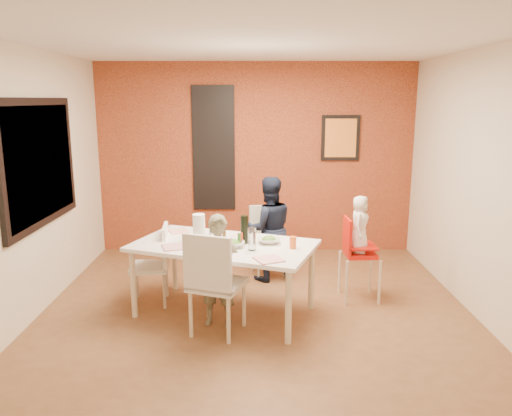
{
  "coord_description": "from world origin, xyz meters",
  "views": [
    {
      "loc": [
        -0.01,
        -4.89,
        2.18
      ],
      "look_at": [
        0.0,
        0.3,
        1.05
      ],
      "focal_mm": 35.0,
      "sensor_mm": 36.0,
      "label": 1
    }
  ],
  "objects_px": {
    "chair_far": "(267,236)",
    "child_far": "(269,229)",
    "chair_near": "(213,279)",
    "toddler": "(360,224)",
    "wine_bottle": "(244,229)",
    "paper_towel_roll": "(199,228)",
    "chair_left": "(156,260)",
    "child_near": "(219,271)",
    "high_chair": "(356,251)",
    "dining_table": "(224,250)"
  },
  "relations": [
    {
      "from": "chair_left",
      "to": "child_far",
      "type": "distance_m",
      "value": 1.44
    },
    {
      "from": "chair_near",
      "to": "child_far",
      "type": "bearing_deg",
      "value": -89.62
    },
    {
      "from": "child_far",
      "to": "wine_bottle",
      "type": "relative_size",
      "value": 4.44
    },
    {
      "from": "child_near",
      "to": "toddler",
      "type": "height_order",
      "value": "toddler"
    },
    {
      "from": "child_near",
      "to": "child_far",
      "type": "bearing_deg",
      "value": 76.02
    },
    {
      "from": "dining_table",
      "to": "toddler",
      "type": "relative_size",
      "value": 3.25
    },
    {
      "from": "chair_near",
      "to": "chair_far",
      "type": "relative_size",
      "value": 1.16
    },
    {
      "from": "dining_table",
      "to": "chair_near",
      "type": "xyz_separation_m",
      "value": [
        -0.06,
        -0.52,
        -0.12
      ]
    },
    {
      "from": "child_far",
      "to": "paper_towel_roll",
      "type": "distance_m",
      "value": 1.2
    },
    {
      "from": "high_chair",
      "to": "dining_table",
      "type": "bearing_deg",
      "value": 101.97
    },
    {
      "from": "chair_near",
      "to": "child_near",
      "type": "relative_size",
      "value": 0.91
    },
    {
      "from": "chair_near",
      "to": "child_near",
      "type": "distance_m",
      "value": 0.25
    },
    {
      "from": "chair_left",
      "to": "paper_towel_roll",
      "type": "xyz_separation_m",
      "value": [
        0.49,
        -0.17,
        0.41
      ]
    },
    {
      "from": "chair_left",
      "to": "child_far",
      "type": "xyz_separation_m",
      "value": [
        1.23,
        0.74,
        0.16
      ]
    },
    {
      "from": "wine_bottle",
      "to": "chair_far",
      "type": "bearing_deg",
      "value": 78.18
    },
    {
      "from": "dining_table",
      "to": "child_near",
      "type": "bearing_deg",
      "value": -96.95
    },
    {
      "from": "chair_near",
      "to": "chair_far",
      "type": "bearing_deg",
      "value": -86.59
    },
    {
      "from": "chair_far",
      "to": "child_near",
      "type": "distance_m",
      "value": 1.59
    },
    {
      "from": "toddler",
      "to": "wine_bottle",
      "type": "distance_m",
      "value": 1.3
    },
    {
      "from": "chair_near",
      "to": "child_far",
      "type": "distance_m",
      "value": 1.62
    },
    {
      "from": "chair_near",
      "to": "child_near",
      "type": "bearing_deg",
      "value": -77.02
    },
    {
      "from": "wine_bottle",
      "to": "paper_towel_roll",
      "type": "height_order",
      "value": "wine_bottle"
    },
    {
      "from": "chair_near",
      "to": "child_far",
      "type": "xyz_separation_m",
      "value": [
        0.55,
        1.52,
        0.08
      ]
    },
    {
      "from": "chair_left",
      "to": "child_near",
      "type": "xyz_separation_m",
      "value": [
        0.71,
        -0.54,
        0.07
      ]
    },
    {
      "from": "child_far",
      "to": "wine_bottle",
      "type": "height_order",
      "value": "child_far"
    },
    {
      "from": "dining_table",
      "to": "toddler",
      "type": "bearing_deg",
      "value": 14.47
    },
    {
      "from": "dining_table",
      "to": "paper_towel_roll",
      "type": "relative_size",
      "value": 7.12
    },
    {
      "from": "child_far",
      "to": "paper_towel_roll",
      "type": "relative_size",
      "value": 4.5
    },
    {
      "from": "chair_far",
      "to": "toddler",
      "type": "height_order",
      "value": "toddler"
    },
    {
      "from": "chair_left",
      "to": "child_near",
      "type": "bearing_deg",
      "value": 47.31
    },
    {
      "from": "chair_left",
      "to": "high_chair",
      "type": "xyz_separation_m",
      "value": [
        2.18,
        0.11,
        0.07
      ]
    },
    {
      "from": "child_near",
      "to": "toddler",
      "type": "relative_size",
      "value": 1.77
    },
    {
      "from": "chair_far",
      "to": "toddler",
      "type": "xyz_separation_m",
      "value": [
        0.99,
        -0.86,
        0.37
      ]
    },
    {
      "from": "dining_table",
      "to": "toddler",
      "type": "height_order",
      "value": "toddler"
    },
    {
      "from": "chair_far",
      "to": "wine_bottle",
      "type": "xyz_separation_m",
      "value": [
        -0.26,
        -1.22,
        0.41
      ]
    },
    {
      "from": "child_near",
      "to": "child_far",
      "type": "height_order",
      "value": "child_far"
    },
    {
      "from": "chair_near",
      "to": "toddler",
      "type": "xyz_separation_m",
      "value": [
        1.52,
        0.9,
        0.3
      ]
    },
    {
      "from": "chair_near",
      "to": "wine_bottle",
      "type": "bearing_deg",
      "value": -97.0
    },
    {
      "from": "chair_far",
      "to": "high_chair",
      "type": "distance_m",
      "value": 1.3
    },
    {
      "from": "dining_table",
      "to": "chair_left",
      "type": "height_order",
      "value": "chair_left"
    },
    {
      "from": "chair_near",
      "to": "chair_far",
      "type": "xyz_separation_m",
      "value": [
        0.53,
        1.76,
        -0.08
      ]
    },
    {
      "from": "chair_far",
      "to": "high_chair",
      "type": "height_order",
      "value": "high_chair"
    },
    {
      "from": "dining_table",
      "to": "paper_towel_roll",
      "type": "distance_m",
      "value": 0.34
    },
    {
      "from": "chair_far",
      "to": "child_far",
      "type": "relative_size",
      "value": 0.68
    },
    {
      "from": "high_chair",
      "to": "wine_bottle",
      "type": "bearing_deg",
      "value": 103.72
    },
    {
      "from": "chair_left",
      "to": "child_far",
      "type": "relative_size",
      "value": 0.68
    },
    {
      "from": "chair_left",
      "to": "chair_far",
      "type": "bearing_deg",
      "value": 123.14
    },
    {
      "from": "chair_far",
      "to": "child_far",
      "type": "bearing_deg",
      "value": -99.25
    },
    {
      "from": "wine_bottle",
      "to": "child_far",
      "type": "bearing_deg",
      "value": 74.47
    },
    {
      "from": "chair_far",
      "to": "wine_bottle",
      "type": "relative_size",
      "value": 3.0
    }
  ]
}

